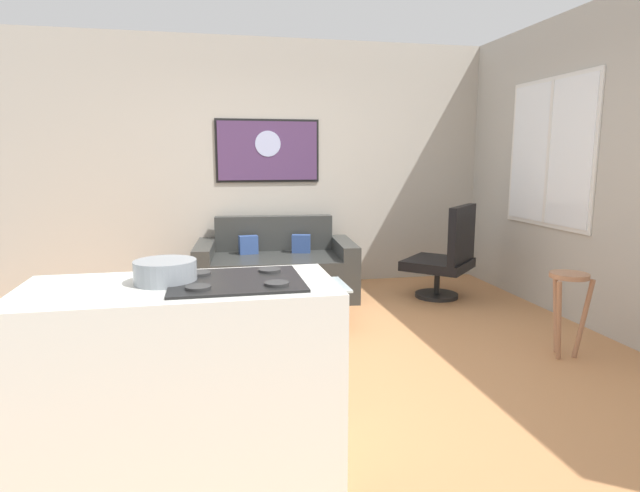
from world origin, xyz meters
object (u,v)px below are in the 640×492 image
at_px(coffee_table, 288,289).
at_px(bar_stool, 568,295).
at_px(armchair, 446,256).
at_px(couch, 276,270).
at_px(mixing_bowl, 165,272).
at_px(wall_painting, 268,151).

bearing_deg(coffee_table, bar_stool, -29.00).
xyz_separation_m(armchair, bar_stool, (0.16, -1.72, 0.02)).
relative_size(couch, bar_stool, 2.69).
bearing_deg(bar_stool, coffee_table, 151.00).
xyz_separation_m(armchair, mixing_bowl, (-2.64, -2.61, 0.52)).
distance_m(couch, wall_painting, 1.38).
bearing_deg(wall_painting, couch, -89.12).
distance_m(coffee_table, mixing_bowl, 2.23).
distance_m(coffee_table, wall_painting, 2.04).
relative_size(coffee_table, wall_painting, 0.88).
distance_m(bar_stool, mixing_bowl, 2.98).
relative_size(bar_stool, wall_painting, 0.55).
xyz_separation_m(mixing_bowl, wall_painting, (0.87, 3.61, 0.58)).
height_order(coffee_table, mixing_bowl, mixing_bowl).
height_order(coffee_table, bar_stool, bar_stool).
height_order(armchair, wall_painting, wall_painting).
distance_m(armchair, mixing_bowl, 3.75).
xyz_separation_m(armchair, wall_painting, (-1.76, 1.00, 1.11)).
relative_size(armchair, mixing_bowl, 3.54).
bearing_deg(armchair, wall_painting, 150.46).
height_order(couch, wall_painting, wall_painting).
bearing_deg(mixing_bowl, couch, 74.06).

